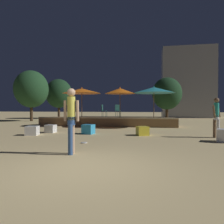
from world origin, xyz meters
The scene contains 18 objects.
ground_plane centered at (0.00, 0.00, 0.00)m, with size 120.00×120.00×0.00m, color tan.
wooden_deck centered at (-1.63, 11.38, 0.29)m, with size 9.91×2.32×0.66m.
patio_umbrella_0 centered at (-3.42, 10.68, 2.55)m, with size 2.77×2.77×2.81m.
patio_umbrella_1 centered at (-0.56, 10.27, 2.48)m, with size 2.06×2.06×2.74m.
patio_umbrella_2 centered at (1.72, 10.42, 2.52)m, with size 2.80×2.80×2.80m.
cube_seat_0 centered at (-4.13, 5.16, 0.22)m, with size 0.65×0.65×0.44m.
cube_seat_2 centered at (-1.60, 6.13, 0.24)m, with size 0.62×0.62×0.48m.
cube_seat_3 centered at (1.13, 6.04, 0.22)m, with size 0.67×0.67×0.43m.
cube_seat_4 centered at (-3.75, 6.34, 0.21)m, with size 0.51×0.51×0.42m.
person_0 centered at (4.40, 5.81, 0.98)m, with size 0.47×0.43×1.78m.
person_1 centered at (-0.71, 1.40, 1.06)m, with size 0.46×0.32×1.89m.
bistro_chair_0 centered at (-0.97, 11.93, 1.20)m, with size 0.47×0.47×0.90m.
bistro_chair_1 centered at (-1.96, 11.31, 1.20)m, with size 0.40×0.40×0.90m.
frisbee_disc centered at (-0.94, 3.34, 0.02)m, with size 0.22×0.22×0.03m.
background_tree_0 centered at (-10.12, 15.28, 3.16)m, with size 3.33×3.33×4.99m.
background_tree_1 centered at (-9.60, 20.65, 3.05)m, with size 3.20×3.20×4.82m.
background_tree_2 centered at (3.11, 18.01, 2.74)m, with size 2.94×2.94×4.37m.
distant_building centered at (6.39, 26.36, 4.65)m, with size 6.73×3.61×9.30m.
Camera 1 is at (1.53, -4.54, 1.34)m, focal length 35.00 mm.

